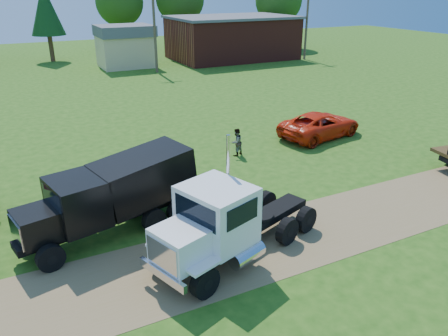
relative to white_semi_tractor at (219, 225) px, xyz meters
name	(u,v)px	position (x,y,z in m)	size (l,w,h in m)	color
ground	(301,234)	(3.68, 0.23, -1.48)	(140.00, 140.00, 0.00)	#224D10
dirt_track	(301,233)	(3.68, 0.23, -1.47)	(120.00, 4.20, 0.01)	olive
white_semi_tractor	(219,225)	(0.00, 0.00, 0.00)	(7.28, 4.40, 4.33)	black
black_dump_truck	(115,193)	(-2.64, 3.69, 0.19)	(7.18, 3.55, 3.04)	black
orange_pickup	(320,125)	(11.74, 9.35, -0.68)	(2.64, 5.72, 1.59)	red
spectator_b	(236,142)	(5.44, 8.84, -0.69)	(0.77, 0.60, 1.58)	#999999
brick_building	(232,37)	(21.68, 40.23, 1.18)	(15.40, 10.40, 5.30)	maroon
tan_shed	(126,46)	(7.68, 40.23, 0.94)	(6.20, 5.40, 4.70)	tan
utility_poles	(155,28)	(9.68, 35.23, 3.23)	(42.20, 0.28, 9.00)	#483C28
tree_row	(106,3)	(8.23, 50.68, 5.22)	(59.29, 14.90, 10.66)	#3D2619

